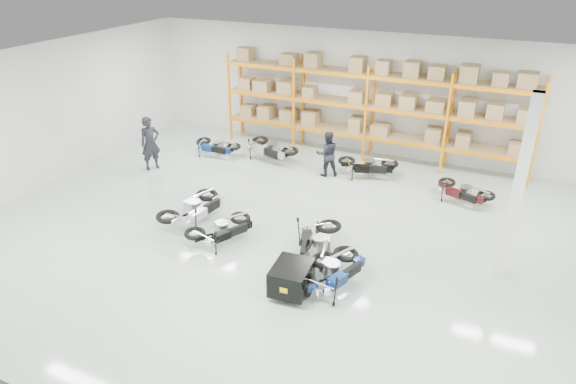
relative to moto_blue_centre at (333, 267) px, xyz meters
The scene contains 14 objects.
room 2.96m from the moto_blue_centre, 133.02° to the left, with size 18.00×18.00×18.00m.
pallet_rack 8.56m from the moto_blue_centre, 101.39° to the left, with size 11.28×0.98×3.62m.
structural_column 4.54m from the moto_blue_centre, 32.72° to the left, with size 0.25×0.25×4.50m, color white.
moto_blue_centre is the anchor object (origin of this frame).
moto_silver_left 4.81m from the moto_blue_centre, 164.76° to the left, with size 0.86×1.94×1.19m, color #B2B4B9, non-canonical shape.
moto_black_far_left 3.43m from the moto_blue_centre, 168.94° to the left, with size 0.74×1.68×1.02m, color black, non-canonical shape.
moto_touring_right 1.26m from the moto_blue_centre, 127.80° to the left, with size 0.86×1.94×1.19m, color black, non-canonical shape.
trailer 0.99m from the moto_blue_centre, 141.90° to the right, with size 0.92×1.76×0.73m.
moto_back_a 9.08m from the moto_blue_centre, 139.07° to the left, with size 0.73×1.63×1.00m, color navy, non-canonical shape.
moto_back_b 8.05m from the moto_blue_centre, 126.78° to the left, with size 0.85×1.91×1.17m, color #ACB0B6, non-canonical shape.
moto_back_c 6.56m from the moto_blue_centre, 99.56° to the left, with size 0.79×1.77×1.08m, color black, non-canonical shape.
moto_back_d 6.17m from the moto_blue_centre, 69.68° to the left, with size 0.71×1.59×0.97m, color #410D13, non-canonical shape.
person_left 9.17m from the moto_blue_centre, 154.36° to the left, with size 0.70×0.46×1.91m, color black.
person_back 6.46m from the moto_blue_centre, 111.89° to the left, with size 0.77×0.60×1.59m, color black.
Camera 1 is at (4.82, -11.16, 7.26)m, focal length 32.00 mm.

